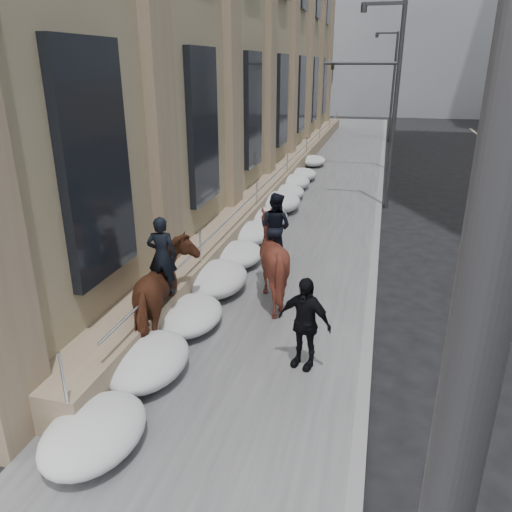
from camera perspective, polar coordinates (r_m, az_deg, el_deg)
The scene contains 12 objects.
ground at distance 9.76m, azimuth -4.11°, elevation -15.24°, with size 140.00×140.00×0.00m, color black.
sidewalk at distance 18.53m, azimuth 5.50°, elevation 3.04°, with size 5.00×80.00×0.12m, color #48484A.
curb at distance 18.35m, azimuth 13.61°, elevation 2.34°, with size 0.24×80.00×0.12m, color slate.
bg_building_far at distance 80.01m, azimuth 8.75°, elevation 23.92°, with size 24.00×12.00×20.00m, color gray.
streetlight_near at distance 1.88m, azimuth 16.88°, elevation -19.64°, with size 1.71×0.24×8.00m.
streetlight_mid at distance 21.47m, azimuth 15.29°, elevation 17.21°, with size 1.71×0.24×8.00m.
streetlight_far at distance 41.45m, azimuth 15.22°, elevation 18.77°, with size 1.71×0.24×8.00m.
traffic_signal at distance 29.49m, azimuth 13.79°, elevation 17.09°, with size 4.10×0.22×6.00m.
snow_bank at distance 16.90m, azimuth -0.23°, elevation 2.81°, with size 1.70×18.10×0.76m.
mounted_horse_left at distance 10.90m, azimuth -10.23°, elevation -3.95°, with size 1.54×2.63×2.70m.
mounted_horse_right at distance 12.49m, azimuth 1.84°, elevation 0.07°, with size 2.33×2.46×2.74m.
pedestrian at distance 9.82m, azimuth 5.53°, elevation -7.60°, with size 1.12×0.47×1.91m, color black.
Camera 1 is at (2.57, -7.43, 5.78)m, focal length 35.00 mm.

